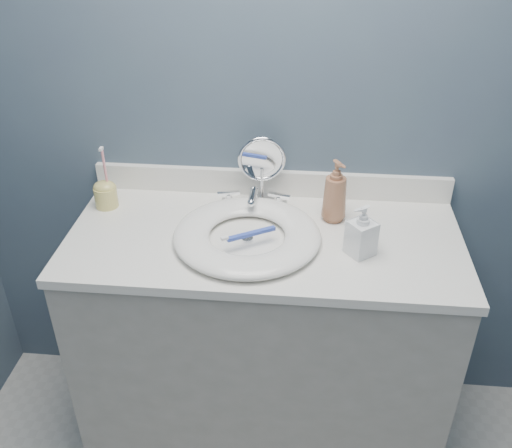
# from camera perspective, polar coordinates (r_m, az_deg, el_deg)

# --- Properties ---
(back_wall) EXTENTS (2.20, 0.02, 2.40)m
(back_wall) POSITION_cam_1_polar(r_m,az_deg,el_deg) (1.86, 1.62, 11.80)
(back_wall) COLOR #435164
(back_wall) RESTS_ON ground
(vanity_cabinet) EXTENTS (1.20, 0.55, 0.85)m
(vanity_cabinet) POSITION_cam_1_polar(r_m,az_deg,el_deg) (2.05, 0.73, -11.84)
(vanity_cabinet) COLOR #ADA69E
(vanity_cabinet) RESTS_ON ground
(countertop) EXTENTS (1.22, 0.57, 0.03)m
(countertop) POSITION_cam_1_polar(r_m,az_deg,el_deg) (1.77, 0.83, -1.57)
(countertop) COLOR white
(countertop) RESTS_ON vanity_cabinet
(backsplash) EXTENTS (1.22, 0.02, 0.09)m
(backsplash) POSITION_cam_1_polar(r_m,az_deg,el_deg) (1.97, 1.47, 4.15)
(backsplash) COLOR white
(backsplash) RESTS_ON countertop
(basin) EXTENTS (0.45, 0.45, 0.04)m
(basin) POSITION_cam_1_polar(r_m,az_deg,el_deg) (1.73, -0.89, -1.10)
(basin) COLOR white
(basin) RESTS_ON countertop
(drain) EXTENTS (0.04, 0.04, 0.01)m
(drain) POSITION_cam_1_polar(r_m,az_deg,el_deg) (1.74, -0.89, -1.51)
(drain) COLOR silver
(drain) RESTS_ON countertop
(faucet) EXTENTS (0.25, 0.13, 0.07)m
(faucet) POSITION_cam_1_polar(r_m,az_deg,el_deg) (1.89, -0.26, 2.39)
(faucet) COLOR silver
(faucet) RESTS_ON countertop
(makeup_mirror) EXTENTS (0.16, 0.09, 0.23)m
(makeup_mirror) POSITION_cam_1_polar(r_m,az_deg,el_deg) (1.89, 0.58, 5.77)
(makeup_mirror) COLOR silver
(makeup_mirror) RESTS_ON countertop
(soap_bottle_amber) EXTENTS (0.11, 0.11, 0.21)m
(soap_bottle_amber) POSITION_cam_1_polar(r_m,az_deg,el_deg) (1.81, 7.92, 3.28)
(soap_bottle_amber) COLOR #966144
(soap_bottle_amber) RESTS_ON countertop
(soap_bottle_clear) EXTENTS (0.10, 0.10, 0.16)m
(soap_bottle_clear) POSITION_cam_1_polar(r_m,az_deg,el_deg) (1.67, 10.56, -0.63)
(soap_bottle_clear) COLOR white
(soap_bottle_clear) RESTS_ON countertop
(toothbrush_holder) EXTENTS (0.08, 0.08, 0.22)m
(toothbrush_holder) POSITION_cam_1_polar(r_m,az_deg,el_deg) (1.96, -14.82, 3.01)
(toothbrush_holder) COLOR #D5C66A
(toothbrush_holder) RESTS_ON countertop
(toothbrush_lying) EXTENTS (0.16, 0.10, 0.02)m
(toothbrush_lying) POSITION_cam_1_polar(r_m,az_deg,el_deg) (1.69, -0.70, -1.04)
(toothbrush_lying) COLOR #344CB9
(toothbrush_lying) RESTS_ON basin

